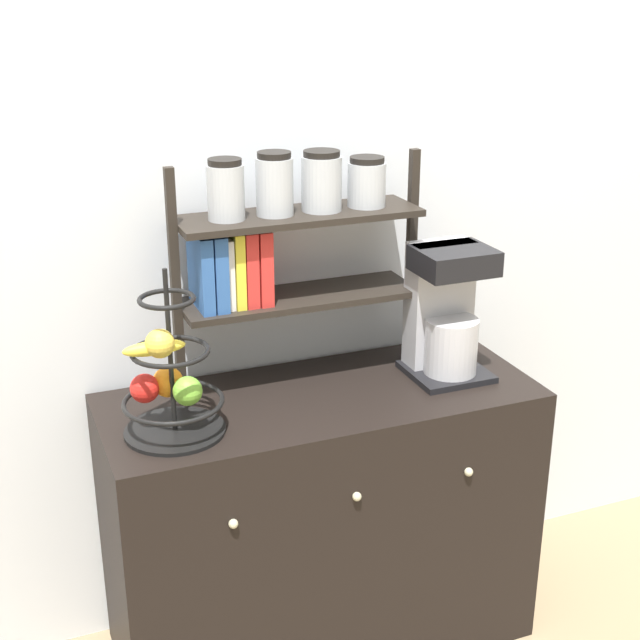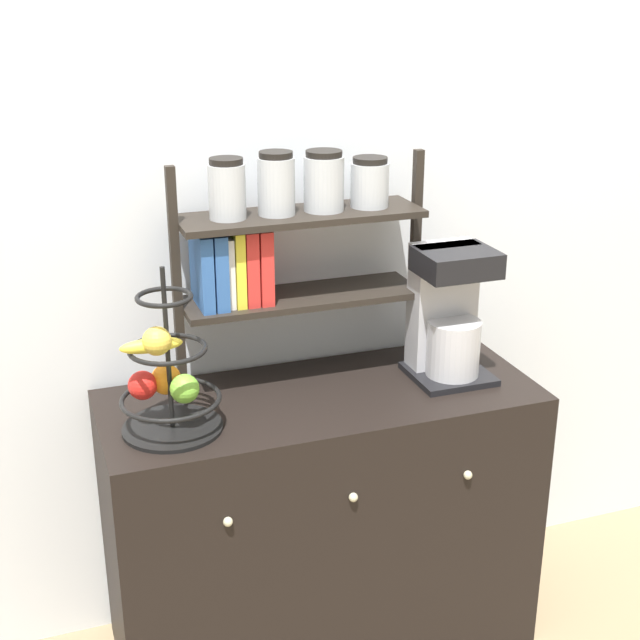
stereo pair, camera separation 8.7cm
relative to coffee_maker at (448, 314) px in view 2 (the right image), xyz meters
name	(u,v)px [view 2 (the right image)]	position (x,y,z in m)	size (l,w,h in m)	color
wall_back	(287,190)	(-0.38, 0.28, 0.32)	(7.00, 0.05, 2.60)	silver
sideboard	(321,521)	(-0.38, -0.01, -0.58)	(1.18, 0.50, 0.80)	black
coffee_maker	(448,314)	(0.00, 0.00, 0.00)	(0.21, 0.21, 0.37)	black
fruit_stand	(166,379)	(-0.80, -0.07, -0.04)	(0.25, 0.25, 0.42)	black
shelf_hutch	(280,234)	(-0.44, 0.13, 0.24)	(0.70, 0.20, 0.64)	black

